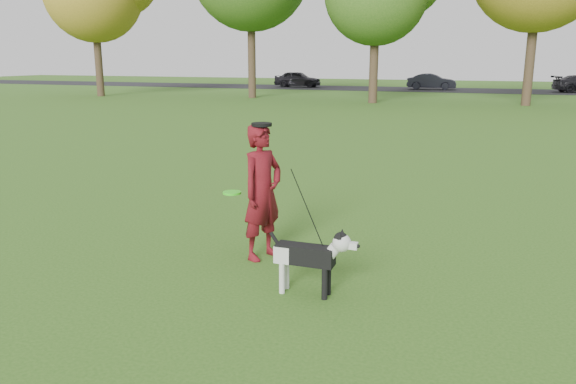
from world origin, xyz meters
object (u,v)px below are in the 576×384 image
at_px(man, 262,192).
at_px(dog, 312,254).
at_px(car_left, 298,79).
at_px(car_mid, 432,82).

height_order(man, dog, man).
bearing_deg(dog, man, 136.13).
bearing_deg(car_left, man, -162.47).
height_order(dog, car_mid, car_mid).
xyz_separation_m(dog, car_left, (-14.16, 40.62, 0.23)).
bearing_deg(car_mid, car_left, 87.53).
xyz_separation_m(man, car_mid, (-2.08, 39.71, -0.22)).
distance_m(dog, car_mid, 40.73).
relative_size(man, car_mid, 0.46).
distance_m(man, car_mid, 39.77).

